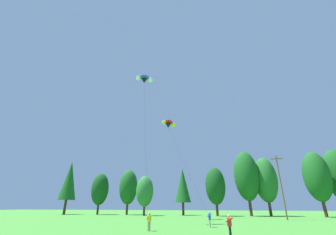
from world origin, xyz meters
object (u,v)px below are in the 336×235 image
utility_pole (281,185)px  parafoil_kite_mid_red_yellow (168,124)px  kite_flyer_near (149,220)px  kite_flyer_far (230,224)px  parafoil_kite_high_blue_white (144,79)px  kite_flyer_mid (210,218)px

utility_pole → parafoil_kite_mid_red_yellow: bearing=-173.8°
kite_flyer_near → kite_flyer_far: size_ratio=1.00×
parafoil_kite_high_blue_white → kite_flyer_far: bearing=-45.4°
parafoil_kite_high_blue_white → parafoil_kite_mid_red_yellow: bearing=80.8°
utility_pole → parafoil_kite_mid_red_yellow: size_ratio=0.63×
utility_pole → parafoil_kite_mid_red_yellow: (-20.52, -2.23, 12.71)m
utility_pole → kite_flyer_mid: size_ratio=6.62×
parafoil_kite_high_blue_white → parafoil_kite_mid_red_yellow: 12.30m
kite_flyer_far → parafoil_kite_mid_red_yellow: 30.89m
kite_flyer_near → kite_flyer_mid: size_ratio=1.00×
utility_pole → parafoil_kite_high_blue_white: 31.27m
kite_flyer_mid → parafoil_kite_mid_red_yellow: size_ratio=0.09×
kite_flyer_mid → parafoil_kite_high_blue_white: (-9.94, 3.10, 22.02)m
utility_pole → kite_flyer_far: (-10.48, -25.58, -4.86)m
kite_flyer_mid → kite_flyer_far: bearing=-77.8°
parafoil_kite_high_blue_white → parafoil_kite_mid_red_yellow: parafoil_kite_high_blue_white is taller
parafoil_kite_mid_red_yellow → kite_flyer_mid: bearing=-60.7°
utility_pole → kite_flyer_far: utility_pole is taller
kite_flyer_near → kite_flyer_far: same height
utility_pole → kite_flyer_mid: utility_pole is taller
kite_flyer_far → parafoil_kite_high_blue_white: 27.76m
parafoil_kite_high_blue_white → kite_flyer_mid: bearing=-17.3°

